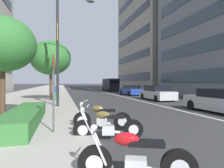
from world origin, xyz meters
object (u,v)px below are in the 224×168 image
(pedestrian_on_plaza, at_px, (56,92))
(car_mid_block_traffic, at_px, (157,93))
(car_far_down_avenue, at_px, (220,101))
(street_lamp_with_banners, at_px, (64,38))
(street_tree_mid_sidewalk, at_px, (2,44))
(street_tree_by_lamp_post, at_px, (51,58))
(car_approaching_light, at_px, (131,90))
(motorcycle_under_tarp, at_px, (135,159))
(delivery_van_ahead, at_px, (111,84))
(parking_sign_by_curb, at_px, (53,85))
(motorcycle_by_sign_pole, at_px, (107,126))
(motorcycle_mid_row, at_px, (101,118))

(pedestrian_on_plaza, bearing_deg, car_mid_block_traffic, -72.12)
(car_far_down_avenue, xyz_separation_m, street_lamp_with_banners, (4.37, 9.01, 4.21))
(street_tree_mid_sidewalk, distance_m, street_tree_by_lamp_post, 8.97)
(street_tree_mid_sidewalk, relative_size, pedestrian_on_plaza, 3.04)
(pedestrian_on_plaza, bearing_deg, car_approaching_light, -33.73)
(motorcycle_under_tarp, relative_size, pedestrian_on_plaza, 1.34)
(delivery_van_ahead, bearing_deg, street_lamp_with_banners, 157.27)
(street_lamp_with_banners, bearing_deg, parking_sign_by_curb, 176.70)
(car_mid_block_traffic, distance_m, street_lamp_with_banners, 10.69)
(motorcycle_under_tarp, distance_m, street_lamp_with_banners, 11.40)
(street_tree_by_lamp_post, bearing_deg, motorcycle_under_tarp, -171.61)
(motorcycle_under_tarp, relative_size, motorcycle_by_sign_pole, 0.92)
(motorcycle_by_sign_pole, relative_size, street_tree_by_lamp_post, 0.40)
(car_approaching_light, distance_m, delivery_van_ahead, 12.61)
(motorcycle_mid_row, distance_m, pedestrian_on_plaza, 10.58)
(car_approaching_light, bearing_deg, delivery_van_ahead, -4.12)
(car_far_down_avenue, xyz_separation_m, parking_sign_by_curb, (-2.68, 9.42, 1.04))
(car_mid_block_traffic, xyz_separation_m, street_tree_by_lamp_post, (1.00, 10.24, 3.32))
(delivery_van_ahead, bearing_deg, car_approaching_light, 177.51)
(car_far_down_avenue, distance_m, parking_sign_by_curb, 9.85)
(motorcycle_mid_row, bearing_deg, street_tree_mid_sidewalk, -11.09)
(street_tree_by_lamp_post, xyz_separation_m, pedestrian_on_plaza, (-0.83, -0.52, -3.11))
(motorcycle_under_tarp, relative_size, street_tree_by_lamp_post, 0.37)
(street_tree_by_lamp_post, bearing_deg, motorcycle_by_sign_pole, -169.31)
(car_approaching_light, bearing_deg, street_tree_mid_sidewalk, 139.81)
(motorcycle_under_tarp, relative_size, motorcycle_mid_row, 0.95)
(street_tree_mid_sidewalk, xyz_separation_m, street_tree_by_lamp_post, (8.81, -1.59, 0.52))
(delivery_van_ahead, height_order, street_lamp_with_banners, street_lamp_with_banners)
(car_approaching_light, relative_size, street_tree_by_lamp_post, 0.86)
(parking_sign_by_curb, height_order, street_tree_mid_sidewalk, street_tree_mid_sidewalk)
(street_tree_mid_sidewalk, bearing_deg, delivery_van_ahead, -23.59)
(delivery_van_ahead, height_order, parking_sign_by_curb, parking_sign_by_curb)
(motorcycle_under_tarp, xyz_separation_m, car_mid_block_traffic, (14.10, -8.02, 0.28))
(motorcycle_by_sign_pole, xyz_separation_m, delivery_van_ahead, (31.73, -8.31, 0.92))
(motorcycle_mid_row, bearing_deg, motorcycle_under_tarp, 106.98)
(motorcycle_under_tarp, bearing_deg, street_tree_by_lamp_post, -59.17)
(street_tree_by_lamp_post, bearing_deg, car_approaching_light, -57.17)
(street_lamp_with_banners, height_order, street_tree_by_lamp_post, street_lamp_with_banners)
(motorcycle_under_tarp, relative_size, street_lamp_with_banners, 0.26)
(car_mid_block_traffic, bearing_deg, car_approaching_light, -0.27)
(motorcycle_by_sign_pole, relative_size, street_tree_mid_sidewalk, 0.48)
(motorcycle_by_sign_pole, height_order, delivery_van_ahead, delivery_van_ahead)
(car_far_down_avenue, distance_m, car_mid_block_traffic, 8.03)
(car_mid_block_traffic, height_order, street_tree_by_lamp_post, street_tree_by_lamp_post)
(car_approaching_light, relative_size, delivery_van_ahead, 0.81)
(motorcycle_under_tarp, relative_size, car_mid_block_traffic, 0.44)
(car_far_down_avenue, relative_size, pedestrian_on_plaza, 3.05)
(street_lamp_with_banners, bearing_deg, car_far_down_avenue, -115.85)
(delivery_van_ahead, distance_m, street_tree_mid_sidewalk, 30.70)
(parking_sign_by_curb, bearing_deg, motorcycle_under_tarp, -155.79)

